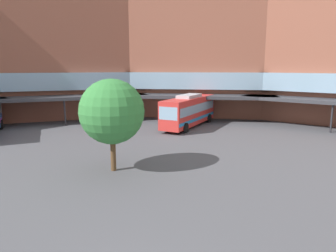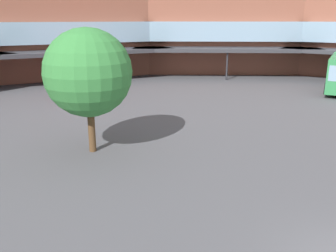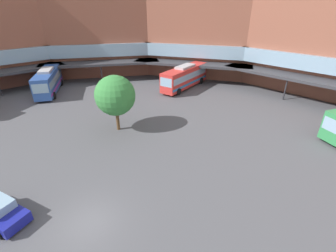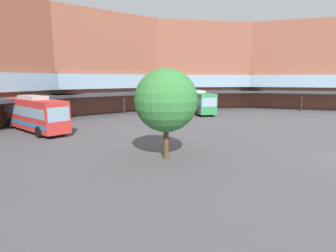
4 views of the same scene
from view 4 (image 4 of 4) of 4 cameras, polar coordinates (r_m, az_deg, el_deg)
station_building at (r=27.66m, az=-15.65°, el=13.65°), size 84.58×49.47×16.10m
bus_0 at (r=46.61m, az=5.72°, el=5.08°), size 11.38×9.30×3.71m
bus_2 at (r=32.80m, az=-25.79°, el=2.35°), size 5.82×11.21×3.81m
plaza_tree at (r=19.08m, az=-0.41°, el=5.25°), size 4.37×4.37×6.28m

